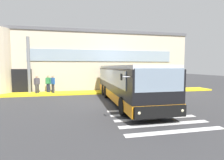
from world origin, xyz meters
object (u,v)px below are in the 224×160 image
Objects in this scene: safety_bollard_yellow at (115,90)px; passenger_at_curb_edge at (53,83)px; entry_support_column at (29,65)px; passenger_by_doorway at (48,82)px; passenger_near_column at (37,83)px; bus_main_foreground at (127,84)px.

passenger_at_curb_edge is at bearing 169.39° from safety_bollard_yellow.
entry_support_column is at bearing 167.32° from safety_bollard_yellow.
passenger_by_doorway is 6.49m from safety_bollard_yellow.
passenger_near_column and passenger_by_doorway have the same top height.
passenger_by_doorway is (-6.29, 5.25, -0.22)m from bus_main_foreground.
entry_support_column is at bearing 142.70° from passenger_near_column.
passenger_near_column is 1.44m from passenger_at_curb_edge.
passenger_near_column is at bearing -157.10° from passenger_by_doorway.
passenger_near_column reaches higher than safety_bollard_yellow.
bus_main_foreground reaches higher than passenger_near_column.
passenger_at_curb_edge is (0.48, -0.51, -0.03)m from passenger_by_doorway.
passenger_near_column is at bearing 146.17° from bus_main_foreground.
passenger_near_column is 1.00× the size of passenger_by_doorway.
passenger_near_column is 1.03m from passenger_by_doorway.
entry_support_column reaches higher than passenger_near_column.
entry_support_column is at bearing 162.15° from passenger_at_curb_edge.
passenger_by_doorway is 1.86× the size of safety_bollard_yellow.
entry_support_column is 1.99m from passenger_near_column.
safety_bollard_yellow is (7.20, -1.19, -0.63)m from passenger_near_column.
entry_support_column reaches higher than bus_main_foreground.
safety_bollard_yellow is at bearing -14.28° from passenger_by_doorway.
safety_bollard_yellow is (8.00, -1.80, -2.35)m from entry_support_column.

